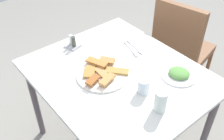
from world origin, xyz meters
name	(u,v)px	position (x,y,z in m)	size (l,w,h in m)	color
dining_table	(118,83)	(0.00, 0.00, 0.63)	(1.04, 0.89, 0.71)	white
dining_chair	(180,45)	(-0.13, 0.79, 0.51)	(0.50, 0.50, 0.90)	brown
pide_platter	(102,73)	(-0.05, -0.08, 0.73)	(0.32, 0.31, 0.04)	white
salad_plate_greens	(179,74)	(0.25, 0.26, 0.73)	(0.21, 0.21, 0.04)	white
soda_can	(161,101)	(0.36, -0.03, 0.78)	(0.07, 0.07, 0.12)	silver
drinking_glass	(143,86)	(0.21, 0.00, 0.76)	(0.07, 0.07, 0.09)	silver
paper_napkin	(133,48)	(-0.13, 0.24, 0.72)	(0.11, 0.11, 0.00)	white
fork	(131,49)	(-0.13, 0.22, 0.72)	(0.19, 0.02, 0.01)	silver
spoon	(135,47)	(-0.13, 0.26, 0.72)	(0.18, 0.01, 0.01)	silver
condiment_caddy	(73,43)	(-0.41, -0.06, 0.74)	(0.11, 0.11, 0.08)	#B2B2B7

